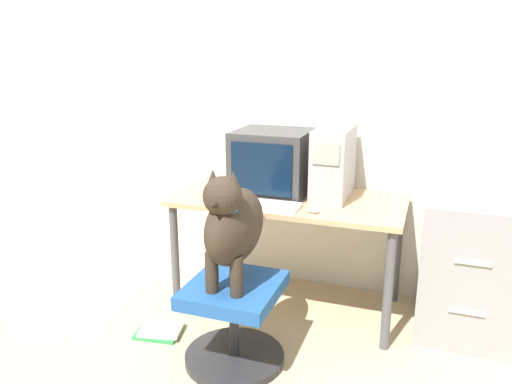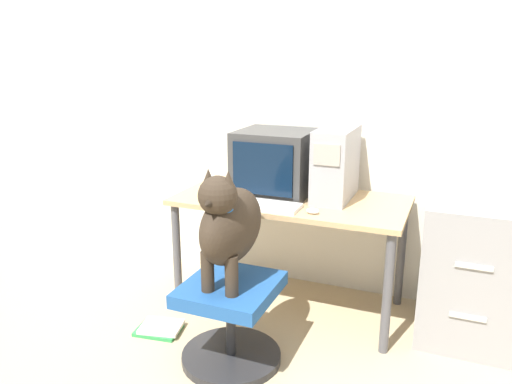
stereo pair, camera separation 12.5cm
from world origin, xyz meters
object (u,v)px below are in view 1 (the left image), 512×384
object	(u,v)px
pc_tower	(333,163)
office_chair	(234,319)
crt_monitor	(273,162)
keyboard	(260,204)
dog	(233,224)
book_stack_floor	(160,331)
filing_cabinet	(467,267)

from	to	relation	value
pc_tower	office_chair	xyz separation A→B (m)	(-0.33, -0.77, -0.68)
crt_monitor	keyboard	distance (m)	0.36
keyboard	dog	bearing A→B (deg)	-87.90
book_stack_floor	pc_tower	bearing A→B (deg)	39.45
pc_tower	keyboard	distance (m)	0.52
book_stack_floor	dog	bearing A→B (deg)	-10.06
dog	book_stack_floor	bearing A→B (deg)	169.94
keyboard	dog	xyz separation A→B (m)	(0.02, -0.44, 0.03)
crt_monitor	pc_tower	world-z (taller)	pc_tower
keyboard	pc_tower	bearing A→B (deg)	44.04
keyboard	filing_cabinet	size ratio (longest dim) A/B	0.57
crt_monitor	book_stack_floor	xyz separation A→B (m)	(-0.46, -0.66, -0.89)
office_chair	filing_cabinet	size ratio (longest dim) A/B	0.65
pc_tower	keyboard	world-z (taller)	pc_tower
office_chair	dog	bearing A→B (deg)	90.00
keyboard	office_chair	xyz separation A→B (m)	(0.02, -0.44, -0.48)
crt_monitor	office_chair	size ratio (longest dim) A/B	0.86
book_stack_floor	keyboard	bearing A→B (deg)	35.74
dog	book_stack_floor	xyz separation A→B (m)	(-0.50, 0.09, -0.74)
keyboard	office_chair	size ratio (longest dim) A/B	0.88
office_chair	book_stack_floor	size ratio (longest dim) A/B	1.85
filing_cabinet	book_stack_floor	world-z (taller)	filing_cabinet
office_chair	filing_cabinet	distance (m)	1.34
pc_tower	dog	xyz separation A→B (m)	(-0.33, -0.77, -0.17)
keyboard	dog	size ratio (longest dim) A/B	0.75
dog	crt_monitor	bearing A→B (deg)	93.28
office_chair	filing_cabinet	xyz separation A→B (m)	(1.12, 0.73, 0.15)
crt_monitor	filing_cabinet	distance (m)	1.27
keyboard	office_chair	bearing A→B (deg)	-87.90
pc_tower	book_stack_floor	bearing A→B (deg)	-140.55
keyboard	book_stack_floor	size ratio (longest dim) A/B	1.62
keyboard	dog	world-z (taller)	dog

